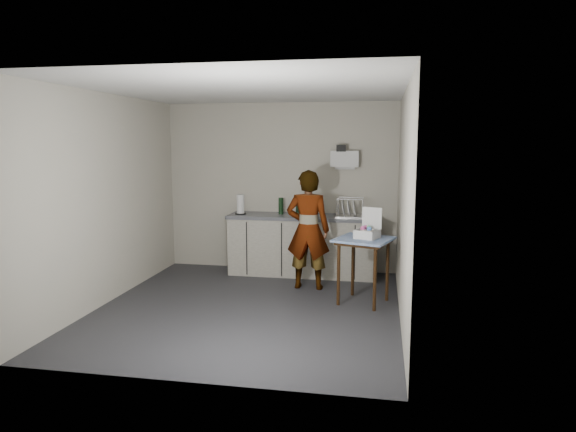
% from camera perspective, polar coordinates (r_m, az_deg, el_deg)
% --- Properties ---
extents(ground, '(4.00, 4.00, 0.00)m').
position_cam_1_polar(ground, '(6.37, -4.35, -10.10)').
color(ground, '#28282D').
rests_on(ground, ground).
extents(wall_back, '(3.60, 0.02, 2.60)m').
position_cam_1_polar(wall_back, '(8.02, -0.84, 3.21)').
color(wall_back, beige).
rests_on(wall_back, ground).
extents(wall_right, '(0.02, 4.00, 2.60)m').
position_cam_1_polar(wall_right, '(5.89, 12.59, 1.20)').
color(wall_right, beige).
rests_on(wall_right, ground).
extents(wall_left, '(0.02, 4.00, 2.60)m').
position_cam_1_polar(wall_left, '(6.77, -19.30, 1.82)').
color(wall_left, beige).
rests_on(wall_left, ground).
extents(ceiling, '(3.60, 4.00, 0.01)m').
position_cam_1_polar(ceiling, '(6.08, -4.63, 13.81)').
color(ceiling, white).
rests_on(ceiling, wall_back).
extents(kitchen_counter, '(2.24, 0.62, 0.91)m').
position_cam_1_polar(kitchen_counter, '(7.79, 1.64, -3.43)').
color(kitchen_counter, black).
rests_on(kitchen_counter, ground).
extents(wall_shelf, '(0.42, 0.18, 0.37)m').
position_cam_1_polar(wall_shelf, '(7.79, 6.32, 6.31)').
color(wall_shelf, white).
rests_on(wall_shelf, ground).
extents(side_table, '(0.81, 0.81, 0.82)m').
position_cam_1_polar(side_table, '(6.42, 8.43, -3.39)').
color(side_table, '#321E0B').
rests_on(side_table, ground).
extents(standing_man, '(0.60, 0.40, 1.63)m').
position_cam_1_polar(standing_man, '(6.99, 2.24, -1.54)').
color(standing_man, '#B2A593').
rests_on(standing_man, ground).
extents(soap_bottle, '(0.14, 0.14, 0.28)m').
position_cam_1_polar(soap_bottle, '(7.67, 1.24, 1.09)').
color(soap_bottle, black).
rests_on(soap_bottle, kitchen_counter).
extents(soda_can, '(0.07, 0.07, 0.13)m').
position_cam_1_polar(soda_can, '(7.77, 1.37, 0.62)').
color(soda_can, red).
rests_on(soda_can, kitchen_counter).
extents(dark_bottle, '(0.07, 0.07, 0.25)m').
position_cam_1_polar(dark_bottle, '(7.79, -0.79, 1.12)').
color(dark_bottle, black).
rests_on(dark_bottle, kitchen_counter).
extents(paper_towel, '(0.17, 0.17, 0.30)m').
position_cam_1_polar(paper_towel, '(7.83, -5.30, 1.24)').
color(paper_towel, black).
rests_on(paper_towel, kitchen_counter).
extents(dish_rack, '(0.41, 0.30, 0.28)m').
position_cam_1_polar(dish_rack, '(7.58, 6.85, 0.39)').
color(dish_rack, silver).
rests_on(dish_rack, kitchen_counter).
extents(bakery_box, '(0.35, 0.35, 0.37)m').
position_cam_1_polar(bakery_box, '(6.41, 8.84, -1.70)').
color(bakery_box, white).
rests_on(bakery_box, side_table).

